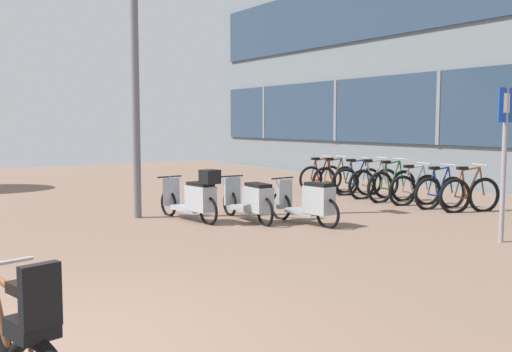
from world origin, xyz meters
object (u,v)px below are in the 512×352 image
object	(u,v)px
bicycle_rack_04	(374,183)
parking_sign	(505,147)
bicycle_rack_02	(415,190)
scooter_far	(195,197)
scooter_near	(251,200)
bicycle_rack_06	(335,180)
bicycle_rack_01	(440,192)
bicycle_rack_03	(392,186)
bicycle_rack_00	(469,195)
scooter_mid	(310,202)
lamp_post	(135,34)
bicycle_rack_05	(357,181)
bicycle_rack_07	(321,178)

from	to	relation	value
bicycle_rack_04	parking_sign	bearing A→B (deg)	-113.61
bicycle_rack_02	scooter_far	distance (m)	4.99
scooter_near	parking_sign	size ratio (longest dim) A/B	0.81
bicycle_rack_06	parking_sign	size ratio (longest dim) A/B	0.59
bicycle_rack_01	bicycle_rack_03	size ratio (longest dim) A/B	0.93
bicycle_rack_02	bicycle_rack_00	bearing A→B (deg)	-84.93
scooter_mid	lamp_post	world-z (taller)	lamp_post
scooter_far	lamp_post	distance (m)	3.15
bicycle_rack_01	scooter_near	world-z (taller)	bicycle_rack_01
bicycle_rack_01	bicycle_rack_02	size ratio (longest dim) A/B	1.02
bicycle_rack_01	scooter_near	distance (m)	4.21
bicycle_rack_01	bicycle_rack_06	size ratio (longest dim) A/B	0.98
bicycle_rack_01	bicycle_rack_04	bearing A→B (deg)	89.08
scooter_mid	scooter_far	world-z (taller)	scooter_far
bicycle_rack_00	bicycle_rack_06	distance (m)	3.86
bicycle_rack_01	scooter_mid	size ratio (longest dim) A/B	0.77
bicycle_rack_00	bicycle_rack_05	world-z (taller)	bicycle_rack_00
bicycle_rack_03	scooter_far	world-z (taller)	bicycle_rack_03
bicycle_rack_03	bicycle_rack_07	world-z (taller)	bicycle_rack_03
bicycle_rack_02	scooter_near	size ratio (longest dim) A/B	0.69
bicycle_rack_05	bicycle_rack_07	bearing A→B (deg)	93.33
bicycle_rack_06	lamp_post	size ratio (longest dim) A/B	0.22
bicycle_rack_02	bicycle_rack_06	world-z (taller)	bicycle_rack_06
scooter_near	parking_sign	bearing A→B (deg)	-59.14
bicycle_rack_00	bicycle_rack_05	size ratio (longest dim) A/B	1.09
bicycle_rack_00	bicycle_rack_07	xyz separation A→B (m)	(-0.06, 4.50, -0.01)
bicycle_rack_06	lamp_post	distance (m)	6.43
bicycle_rack_03	scooter_mid	distance (m)	3.65
bicycle_rack_00	bicycle_rack_04	xyz separation A→B (m)	(-0.06, 2.57, 0.00)
bicycle_rack_00	bicycle_rack_02	size ratio (longest dim) A/B	1.03
bicycle_rack_01	bicycle_rack_04	size ratio (longest dim) A/B	0.94
scooter_near	parking_sign	distance (m)	4.25
bicycle_rack_07	bicycle_rack_06	bearing A→B (deg)	-97.43
bicycle_rack_05	bicycle_rack_03	bearing A→B (deg)	-97.03
bicycle_rack_07	scooter_mid	bearing A→B (deg)	-131.93
bicycle_rack_00	bicycle_rack_04	distance (m)	2.57
bicycle_rack_07	scooter_mid	xyz separation A→B (m)	(-3.49, -3.88, 0.07)
bicycle_rack_04	bicycle_rack_06	distance (m)	1.29
bicycle_rack_06	lamp_post	world-z (taller)	lamp_post
bicycle_rack_04	bicycle_rack_07	bearing A→B (deg)	90.00
bicycle_rack_02	scooter_far	bearing A→B (deg)	171.81
bicycle_rack_02	scooter_mid	size ratio (longest dim) A/B	0.76
scooter_near	bicycle_rack_02	bearing A→B (deg)	-1.96
bicycle_rack_00	bicycle_rack_02	world-z (taller)	bicycle_rack_00
bicycle_rack_00	scooter_near	world-z (taller)	bicycle_rack_00
bicycle_rack_07	bicycle_rack_05	bearing A→B (deg)	-86.67
bicycle_rack_04	bicycle_rack_02	bearing A→B (deg)	-92.58
scooter_mid	parking_sign	world-z (taller)	parking_sign
bicycle_rack_03	bicycle_rack_05	world-z (taller)	bicycle_rack_03
bicycle_rack_01	bicycle_rack_02	xyz separation A→B (m)	(-0.03, 0.64, -0.00)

